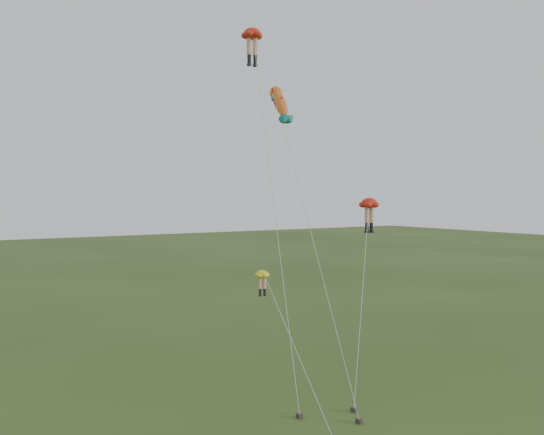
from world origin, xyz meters
TOP-DOWN VIEW (x-y plane):
  - ground at (0.00, 0.00)m, footprint 300.00×300.00m
  - legs_kite_red_high at (1.80, 9.28)m, footprint 3.39×10.17m
  - legs_kite_red_mid at (8.68, 5.05)m, footprint 7.12×6.75m
  - legs_kite_yellow at (-2.70, 0.30)m, footprint 2.30×4.64m
  - fish_kite at (2.76, 7.36)m, footprint 2.08×11.35m

SIDE VIEW (x-z plane):
  - ground at x=0.00m, z-range 0.00..0.00m
  - legs_kite_yellow at x=-2.70m, z-range 3.30..11.64m
  - legs_kite_red_mid at x=8.68m, z-range 5.35..17.49m
  - fish_kite at x=2.76m, z-range 8.44..28.51m
  - legs_kite_red_high at x=1.80m, z-range 10.99..34.82m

